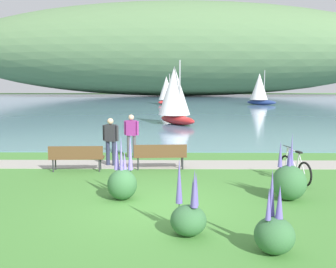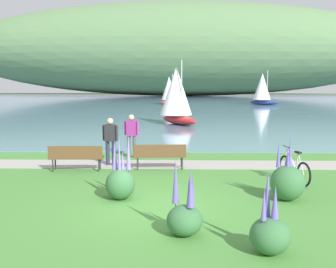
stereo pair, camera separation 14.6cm
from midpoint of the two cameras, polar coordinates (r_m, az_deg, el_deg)
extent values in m
plane|color=#478438|center=(9.54, -2.06, -10.55)|extent=(200.00, 200.00, 0.00)
cube|color=#5B7F9E|center=(56.38, 0.17, 4.58)|extent=(180.00, 80.00, 0.04)
ellipsoid|color=#567A4C|center=(85.02, 1.50, 12.24)|extent=(97.79, 28.00, 19.71)
cube|color=#A39E93|center=(14.19, -1.16, -4.47)|extent=(60.00, 1.50, 0.01)
cube|color=brown|center=(13.44, -1.46, -3.23)|extent=(1.83, 0.60, 0.05)
cube|color=brown|center=(13.19, -1.44, -2.44)|extent=(1.80, 0.16, 0.40)
cylinder|color=#2D2D33|center=(13.64, -4.70, -4.05)|extent=(0.05, 0.05, 0.45)
cylinder|color=#2D2D33|center=(13.69, 1.73, -3.99)|extent=(0.05, 0.05, 0.45)
cylinder|color=#2D2D33|center=(13.31, -4.74, -4.34)|extent=(0.05, 0.05, 0.45)
cylinder|color=#2D2D33|center=(13.36, 1.85, -4.27)|extent=(0.05, 0.05, 0.45)
cube|color=brown|center=(13.49, -13.51, -3.39)|extent=(1.82, 0.57, 0.05)
cube|color=brown|center=(13.25, -13.71, -2.61)|extent=(1.80, 0.14, 0.40)
cylinder|color=#2D2D33|center=(13.86, -16.46, -4.15)|extent=(0.05, 0.05, 0.45)
cylinder|color=#2D2D33|center=(13.57, -10.16, -4.20)|extent=(0.05, 0.05, 0.45)
cylinder|color=#2D2D33|center=(13.54, -16.80, -4.44)|extent=(0.05, 0.05, 0.45)
cylinder|color=#2D2D33|center=(13.25, -10.36, -4.50)|extent=(0.05, 0.05, 0.45)
torus|color=black|center=(12.70, 16.57, -4.59)|extent=(0.22, 0.71, 0.72)
torus|color=black|center=(11.82, 19.06, -5.59)|extent=(0.22, 0.71, 0.72)
cylinder|color=silver|center=(12.35, 17.39, -3.50)|extent=(0.18, 0.60, 0.61)
cylinder|color=silver|center=(12.27, 17.53, -2.31)|extent=(0.19, 0.65, 0.09)
cylinder|color=silver|center=(12.08, 18.16, -3.89)|extent=(0.07, 0.13, 0.54)
cylinder|color=silver|center=(11.99, 18.53, -5.33)|extent=(0.13, 0.42, 0.05)
cylinder|color=silver|center=(11.91, 18.68, -4.13)|extent=(0.11, 0.37, 0.56)
cylinder|color=silver|center=(12.62, 16.68, -3.28)|extent=(0.05, 0.09, 0.60)
cube|color=black|center=(12.00, 18.32, -2.55)|extent=(0.15, 0.26, 0.05)
cylinder|color=black|center=(12.54, 16.79, -1.78)|extent=(0.13, 0.47, 0.02)
cylinder|color=#4C4C51|center=(15.59, -6.05, -1.80)|extent=(0.14, 0.14, 0.88)
cylinder|color=#4C4C51|center=(15.51, -5.22, -1.84)|extent=(0.14, 0.14, 0.88)
cube|color=#9E338C|center=(15.45, -5.67, 0.89)|extent=(0.42, 0.30, 0.60)
sphere|color=beige|center=(15.40, -5.69, 2.44)|extent=(0.22, 0.22, 0.22)
cylinder|color=#9E338C|center=(15.54, -6.57, 0.92)|extent=(0.09, 0.09, 0.56)
cylinder|color=#9E338C|center=(15.36, -4.76, 0.86)|extent=(0.09, 0.09, 0.56)
cylinder|color=#282D47|center=(14.17, -9.09, -2.80)|extent=(0.14, 0.14, 0.88)
cylinder|color=#282D47|center=(14.07, -8.21, -2.86)|extent=(0.14, 0.14, 0.88)
cube|color=#2D2D33|center=(14.00, -8.72, 0.15)|extent=(0.43, 0.32, 0.60)
sphere|color=beige|center=(13.95, -8.75, 1.86)|extent=(0.22, 0.22, 0.22)
cylinder|color=#2D2D33|center=(14.12, -9.67, 0.19)|extent=(0.09, 0.09, 0.56)
cylinder|color=#2D2D33|center=(13.89, -7.75, 0.11)|extent=(0.09, 0.09, 0.56)
ellipsoid|color=#386B3D|center=(7.21, 14.76, -14.19)|extent=(0.71, 0.71, 0.65)
cylinder|color=#386B3D|center=(7.24, 14.28, -11.96)|extent=(0.02, 0.02, 0.12)
cone|color=#6B5BB7|center=(7.09, 14.41, -8.30)|extent=(0.13, 0.13, 0.84)
cylinder|color=#386B3D|center=(7.05, 13.88, -12.47)|extent=(0.02, 0.02, 0.12)
cone|color=#6B5BB7|center=(6.94, 13.96, -9.86)|extent=(0.10, 0.10, 0.55)
cylinder|color=#386B3D|center=(7.13, 15.36, -12.28)|extent=(0.02, 0.02, 0.12)
cone|color=#6B5BB7|center=(7.02, 15.46, -9.54)|extent=(0.14, 0.14, 0.59)
cylinder|color=#386B3D|center=(7.00, 13.82, -12.62)|extent=(0.02, 0.02, 0.12)
cone|color=#6B5BB7|center=(6.90, 13.90, -10.27)|extent=(0.09, 0.09, 0.48)
ellipsoid|color=#386B3D|center=(10.37, 16.95, -6.84)|extent=(0.87, 0.87, 0.89)
cylinder|color=#386B3D|center=(10.50, 17.24, -4.84)|extent=(0.02, 0.02, 0.12)
cone|color=#6B5BB7|center=(10.43, 17.32, -2.88)|extent=(0.12, 0.12, 0.61)
cylinder|color=#386B3D|center=(10.25, 16.96, -5.13)|extent=(0.02, 0.02, 0.12)
cone|color=#6B5BB7|center=(10.18, 17.02, -3.40)|extent=(0.09, 0.09, 0.51)
cylinder|color=#386B3D|center=(10.32, 15.68, -4.99)|extent=(0.02, 0.02, 0.12)
cone|color=#6B5BB7|center=(10.25, 15.76, -2.83)|extent=(0.12, 0.12, 0.67)
cylinder|color=#386B3D|center=(10.32, 16.86, -5.03)|extent=(0.02, 0.02, 0.12)
cone|color=#6B5BB7|center=(10.26, 16.93, -3.32)|extent=(0.12, 0.12, 0.51)
cylinder|color=#386B3D|center=(10.36, 17.19, -5.00)|extent=(0.02, 0.02, 0.12)
cone|color=#6B5BB7|center=(10.26, 17.30, -2.25)|extent=(0.09, 0.09, 0.89)
ellipsoid|color=#386B3D|center=(7.76, 2.46, -12.54)|extent=(0.71, 0.71, 0.60)
cylinder|color=#386B3D|center=(7.82, 1.10, -10.51)|extent=(0.02, 0.02, 0.12)
cone|color=#6B5BB7|center=(7.68, 1.11, -6.92)|extent=(0.14, 0.14, 0.89)
cylinder|color=#386B3D|center=(7.58, 3.32, -11.11)|extent=(0.02, 0.02, 0.12)
cone|color=#6B5BB7|center=(7.46, 3.35, -7.98)|extent=(0.14, 0.14, 0.74)
cylinder|color=#386B3D|center=(7.63, 3.07, -10.99)|extent=(0.02, 0.02, 0.12)
cone|color=#6B5BB7|center=(7.53, 3.09, -8.53)|extent=(0.09, 0.09, 0.56)
cylinder|color=#386B3D|center=(7.69, 3.60, -10.84)|extent=(0.02, 0.02, 0.12)
cone|color=#6B5BB7|center=(7.58, 3.62, -8.11)|extent=(0.10, 0.10, 0.64)
ellipsoid|color=#386B3D|center=(10.05, -7.14, -7.36)|extent=(0.76, 0.76, 0.78)
cylinder|color=#386B3D|center=(10.07, -5.94, -5.59)|extent=(0.02, 0.02, 0.12)
cone|color=#8470D1|center=(9.96, -5.98, -2.62)|extent=(0.12, 0.12, 0.94)
cylinder|color=#386B3D|center=(10.14, -7.91, -5.53)|extent=(0.02, 0.02, 0.12)
cone|color=#8470D1|center=(10.05, -7.95, -3.13)|extent=(0.15, 0.15, 0.75)
cylinder|color=#386B3D|center=(10.07, -6.79, -5.61)|extent=(0.02, 0.02, 0.12)
cone|color=#8470D1|center=(10.00, -6.81, -3.96)|extent=(0.12, 0.12, 0.47)
cylinder|color=#386B3D|center=(9.95, -7.25, -5.76)|extent=(0.02, 0.02, 0.12)
cone|color=#8470D1|center=(9.85, -7.30, -2.85)|extent=(0.09, 0.09, 0.91)
ellipsoid|color=#B22323|center=(27.28, 1.20, 2.11)|extent=(3.01, 3.72, 0.66)
cylinder|color=#B2B2B2|center=(26.92, 1.58, 6.77)|extent=(0.09, 0.09, 3.78)
cone|color=white|center=(27.46, 0.79, 6.39)|extent=(3.12, 3.12, 3.40)
ellipsoid|color=navy|center=(52.73, 13.46, 4.55)|extent=(3.89, 2.75, 0.67)
cylinder|color=#B2B2B2|center=(52.59, 13.86, 6.98)|extent=(0.10, 0.10, 3.83)
cone|color=white|center=(52.76, 13.15, 6.80)|extent=(3.08, 3.08, 3.45)
ellipsoid|color=#B22323|center=(52.63, -0.07, 4.71)|extent=(3.17, 3.11, 0.61)
cylinder|color=#B2B2B2|center=(52.75, 0.14, 6.94)|extent=(0.09, 0.09, 3.47)
cone|color=white|center=(52.34, -0.33, 6.74)|extent=(2.91, 2.91, 3.12)
camera|label=1|loc=(0.07, -90.28, -0.04)|focal=41.57mm
camera|label=2|loc=(0.07, 89.72, 0.04)|focal=41.57mm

